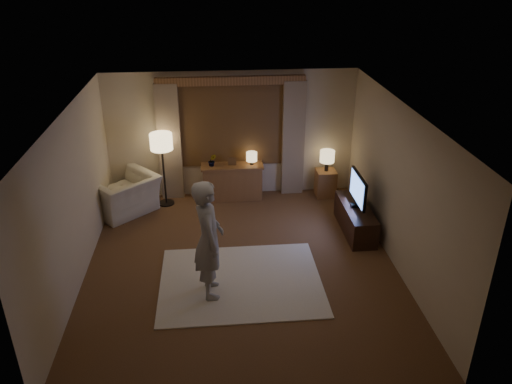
{
  "coord_description": "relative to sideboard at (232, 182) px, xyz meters",
  "views": [
    {
      "loc": [
        -0.39,
        -6.86,
        4.64
      ],
      "look_at": [
        0.3,
        0.6,
        1.03
      ],
      "focal_mm": 35.0,
      "sensor_mm": 36.0,
      "label": 1
    }
  ],
  "objects": [
    {
      "name": "plant",
      "position": [
        -0.4,
        0.0,
        0.5
      ],
      "size": [
        0.17,
        0.13,
        0.3
      ],
      "primitive_type": "imported",
      "color": "#999999",
      "rests_on": "sideboard"
    },
    {
      "name": "table_lamp_side",
      "position": [
        1.95,
        -0.05,
        0.52
      ],
      "size": [
        0.3,
        0.3,
        0.44
      ],
      "color": "black",
      "rests_on": "side_table"
    },
    {
      "name": "side_table",
      "position": [
        1.95,
        -0.05,
        -0.07
      ],
      "size": [
        0.4,
        0.4,
        0.56
      ],
      "primitive_type": "cube",
      "color": "brown",
      "rests_on": "floor"
    },
    {
      "name": "picture_frame",
      "position": [
        0.0,
        0.0,
        0.45
      ],
      "size": [
        0.16,
        0.02,
        0.2
      ],
      "primitive_type": "cube",
      "color": "brown",
      "rests_on": "sideboard"
    },
    {
      "name": "table_lamp_sideboard",
      "position": [
        0.4,
        0.0,
        0.55
      ],
      "size": [
        0.22,
        0.22,
        0.3
      ],
      "color": "black",
      "rests_on": "sideboard"
    },
    {
      "name": "floor_lamp",
      "position": [
        -1.37,
        -0.15,
        0.91
      ],
      "size": [
        0.44,
        0.44,
        1.5
      ],
      "color": "black",
      "rests_on": "floor"
    },
    {
      "name": "rug",
      "position": [
        -0.02,
        -2.96,
        -0.34
      ],
      "size": [
        2.5,
        2.0,
        0.02
      ],
      "primitive_type": "cube",
      "color": "#EBE2C6",
      "rests_on": "floor"
    },
    {
      "name": "tv",
      "position": [
        2.16,
        -1.58,
        0.49
      ],
      "size": [
        0.21,
        0.86,
        0.62
      ],
      "color": "black",
      "rests_on": "tv_stand"
    },
    {
      "name": "sideboard",
      "position": [
        0.0,
        0.0,
        0.0
      ],
      "size": [
        1.2,
        0.4,
        0.7
      ],
      "primitive_type": "cube",
      "color": "brown",
      "rests_on": "floor"
    },
    {
      "name": "person",
      "position": [
        -0.49,
        -3.2,
        0.59
      ],
      "size": [
        0.5,
        0.71,
        1.83
      ],
      "primitive_type": "imported",
      "rotation": [
        0.0,
        0.0,
        1.67
      ],
      "color": "#ABA59E",
      "rests_on": "rug"
    },
    {
      "name": "room",
      "position": [
        0.02,
        -2.0,
        0.98
      ],
      "size": [
        5.04,
        5.54,
        2.64
      ],
      "color": "brown",
      "rests_on": "ground"
    },
    {
      "name": "tv_stand",
      "position": [
        2.17,
        -1.58,
        -0.1
      ],
      "size": [
        0.45,
        1.4,
        0.5
      ],
      "primitive_type": "cube",
      "color": "black",
      "rests_on": "floor"
    },
    {
      "name": "armchair",
      "position": [
        -2.13,
        -0.45,
        0.03
      ],
      "size": [
        1.55,
        1.54,
        0.76
      ],
      "primitive_type": "imported",
      "rotation": [
        0.0,
        0.0,
        -2.41
      ],
      "color": "beige",
      "rests_on": "floor"
    }
  ]
}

